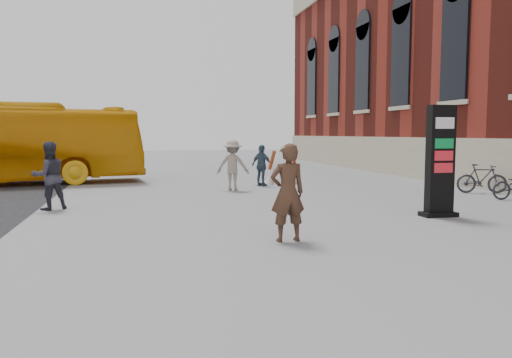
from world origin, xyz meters
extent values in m
plane|color=#9E9EA3|center=(0.00, 0.00, 0.00)|extent=(100.00, 100.00, 0.00)
cube|color=beige|center=(9.44, 6.00, 0.90)|extent=(0.18, 44.00, 1.80)
cube|color=black|center=(4.50, 1.29, 1.32)|extent=(0.64, 0.28, 2.63)
cube|color=black|center=(4.50, 1.29, 0.05)|extent=(0.85, 0.44, 0.11)
cube|color=white|center=(4.50, 1.29, 2.21)|extent=(0.48, 0.31, 0.26)
cube|color=#0A6730|center=(4.50, 1.29, 1.74)|extent=(0.48, 0.31, 0.23)
cube|color=#AB1A24|center=(4.50, 1.29, 1.45)|extent=(0.48, 0.31, 0.23)
cube|color=#AB1A24|center=(4.50, 1.29, 1.17)|extent=(0.48, 0.31, 0.23)
imported|color=#432B1C|center=(0.18, -0.51, 0.90)|extent=(0.67, 0.45, 1.79)
cylinder|color=white|center=(0.18, -0.51, 1.71)|extent=(0.25, 0.25, 0.06)
cone|color=white|center=(0.39, -0.24, 1.22)|extent=(0.25, 0.25, 0.43)
cylinder|color=#923817|center=(0.39, -0.24, 1.48)|extent=(0.14, 0.15, 0.37)
cone|color=white|center=(-0.04, -0.25, 1.22)|extent=(0.25, 0.25, 0.43)
cylinder|color=#923817|center=(-0.04, -0.25, 1.48)|extent=(0.14, 0.14, 0.37)
imported|color=#33323F|center=(-4.69, 4.58, 0.88)|extent=(1.06, 0.98, 1.76)
imported|color=gray|center=(0.77, 7.84, 0.87)|extent=(1.28, 1.00, 1.75)
imported|color=#395063|center=(2.10, 9.01, 0.77)|extent=(0.85, 0.95, 1.55)
imported|color=#28272F|center=(8.60, 5.05, 0.48)|extent=(1.67, 0.96, 0.97)
camera|label=1|loc=(-2.48, -9.13, 1.97)|focal=35.00mm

